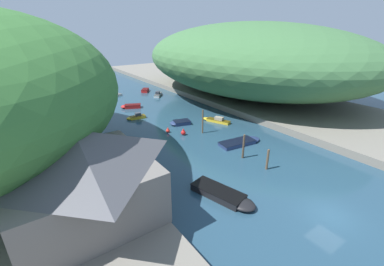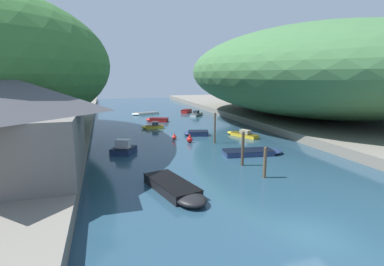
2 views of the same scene
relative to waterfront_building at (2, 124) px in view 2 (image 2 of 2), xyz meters
name	(u,v)px [view 2 (image 2 of 2)]	position (x,y,z in m)	size (l,w,h in m)	color
water_surface	(177,130)	(16.73, 19.07, -4.69)	(130.00, 130.00, 0.00)	#234256
right_bank	(311,120)	(39.70, 19.07, -4.17)	(22.00, 120.00, 1.04)	slate
hillside_right	(312,72)	(40.80, 21.20, 3.76)	(38.89, 54.44, 14.81)	#3D6B3D
waterfront_building	(2,124)	(0.00, 0.00, 0.00)	(10.52, 10.53, 7.04)	slate
boathouse_shed	(37,118)	(-0.19, 11.79, -1.21)	(5.57, 9.68, 4.72)	slate
boat_far_upstream	(152,126)	(13.48, 21.55, -4.37)	(3.39, 1.49, 1.03)	gold
boat_mid_channel	(144,113)	(14.52, 38.70, -4.50)	(5.94, 3.65, 0.39)	white
boat_cabin_cruiser	(125,148)	(8.46, 8.27, -4.25)	(3.16, 3.65, 1.47)	navy
boat_open_rowboat	(156,120)	(15.21, 28.11, -4.36)	(4.07, 2.91, 0.67)	red
boat_far_right_bank	(255,152)	(21.07, 3.74, -4.44)	(6.36, 2.75, 0.50)	navy
boat_white_cruiser	(197,114)	(24.38, 33.66, -4.34)	(3.81, 4.31, 1.12)	white
boat_yellow_tender	(195,133)	(18.15, 14.87, -4.40)	(3.64, 2.62, 0.58)	navy
boat_moored_right	(177,190)	(11.01, -4.06, -4.36)	(3.53, 6.71, 0.68)	black
boat_red_skiff	(187,111)	(23.81, 39.17, -4.34)	(3.24, 3.65, 0.71)	red
boat_near_quay	(242,134)	(23.75, 12.39, -4.39)	(2.93, 5.01, 0.96)	gold
mooring_post_nearest	(265,162)	(18.39, -2.75, -3.44)	(0.26, 0.26, 2.48)	brown
mooring_post_second	(243,148)	(18.17, 0.70, -3.13)	(0.26, 0.26, 3.10)	#4C3D2D
mooring_post_fourth	(215,128)	(18.99, 9.78, -2.86)	(0.22, 0.22, 3.64)	brown
channel_buoy_near	(190,139)	(16.21, 10.78, -4.28)	(0.71, 0.71, 1.06)	red
channel_buoy_far	(174,137)	(14.83, 12.92, -4.36)	(0.57, 0.57, 0.85)	red
person_on_quay	(61,145)	(2.93, 4.55, -2.67)	(0.32, 0.43, 1.69)	#282D3D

